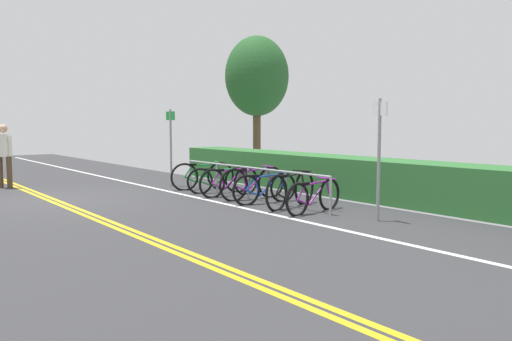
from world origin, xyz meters
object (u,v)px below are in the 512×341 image
at_px(pedestrian, 4,151).
at_px(sign_post_near, 171,140).
at_px(bicycle_4, 265,188).
at_px(bicycle_2, 229,182).
at_px(bicycle_5, 291,190).
at_px(bike_rack, 248,175).
at_px(tree_near_left, 257,77).
at_px(bicycle_1, 219,180).
at_px(bicycle_0, 203,176).
at_px(bicycle_6, 314,196).
at_px(sign_post_far, 379,148).
at_px(bicycle_3, 253,183).

bearing_deg(pedestrian, sign_post_near, 58.19).
xyz_separation_m(pedestrian, sign_post_near, (2.35, 3.78, 0.29)).
distance_m(bicycle_4, pedestrian, 7.50).
xyz_separation_m(bicycle_2, bicycle_5, (2.18, 0.06, 0.02)).
bearing_deg(sign_post_near, bike_rack, 4.08).
xyz_separation_m(bicycle_5, tree_near_left, (-6.56, 4.14, 3.01)).
bearing_deg(bicycle_1, bicycle_2, -10.15).
relative_size(bicycle_0, bicycle_6, 1.00).
bearing_deg(sign_post_far, pedestrian, -154.95).
bearing_deg(bike_rack, tree_near_left, 140.70).
bearing_deg(bicycle_6, bicycle_5, 175.62).
height_order(bicycle_3, pedestrian, pedestrian).
bearing_deg(bicycle_5, bicycle_0, 178.93).
xyz_separation_m(bicycle_0, bicycle_3, (2.20, 0.00, 0.01)).
bearing_deg(tree_near_left, sign_post_near, -67.75).
bearing_deg(bicycle_2, pedestrian, -141.08).
height_order(pedestrian, sign_post_far, sign_post_far).
relative_size(bike_rack, bicycle_1, 3.35).
relative_size(bicycle_6, tree_near_left, 0.35).
bearing_deg(pedestrian, bicycle_2, 38.92).
xyz_separation_m(bicycle_2, sign_post_near, (-2.58, -0.19, 0.95)).
bearing_deg(bicycle_5, bicycle_3, 177.08).
height_order(sign_post_far, tree_near_left, tree_near_left).
distance_m(bicycle_0, bicycle_6, 4.36).
xyz_separation_m(bicycle_2, bicycle_4, (1.42, -0.02, -0.01)).
height_order(bicycle_2, bicycle_6, bicycle_2).
bearing_deg(bicycle_1, bike_rack, -3.07).
xyz_separation_m(bike_rack, bicycle_6, (2.22, -0.04, -0.24)).
bearing_deg(bicycle_4, bicycle_6, 1.13).
bearing_deg(bicycle_4, bicycle_0, 176.89).
xyz_separation_m(bicycle_1, bicycle_4, (2.05, -0.14, 0.01)).
relative_size(bicycle_4, sign_post_far, 0.75).
xyz_separation_m(bicycle_2, pedestrian, (-4.92, -3.98, 0.65)).
bearing_deg(bicycle_0, sign_post_near, -164.18).
bearing_deg(pedestrian, bicycle_3, 35.88).
height_order(bicycle_2, bicycle_3, bicycle_3).
distance_m(bicycle_4, bicycle_6, 1.51).
relative_size(bicycle_0, tree_near_left, 0.35).
height_order(bicycle_3, sign_post_near, sign_post_near).
relative_size(sign_post_near, sign_post_far, 0.97).
bearing_deg(bicycle_4, sign_post_far, 6.81).
bearing_deg(bicycle_1, sign_post_near, -171.03).
relative_size(bike_rack, pedestrian, 3.08).
height_order(bicycle_5, bicycle_6, bicycle_5).
distance_m(bicycle_1, tree_near_left, 6.33).
relative_size(bike_rack, bicycle_6, 3.18).
bearing_deg(pedestrian, bicycle_0, 49.66).
relative_size(bicycle_4, tree_near_left, 0.34).
bearing_deg(tree_near_left, sign_post_far, -24.25).
relative_size(bicycle_1, tree_near_left, 0.33).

